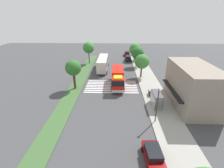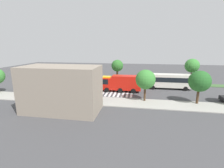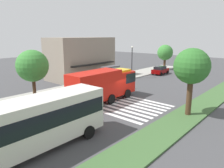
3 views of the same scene
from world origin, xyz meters
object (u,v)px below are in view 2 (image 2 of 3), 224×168
bus_stop_shelter (73,89)px  median_tree_far_west (192,66)px  fire_truck (120,83)px  street_lamp (53,80)px  transit_bus (169,80)px  bench_near_shelter (92,96)px  sidewalk_tree_center (145,80)px  parked_car_east (29,88)px  sidewalk_tree_west (200,81)px  median_tree_west (117,66)px

bus_stop_shelter → median_tree_far_west: bearing=-149.3°
fire_truck → street_lamp: street_lamp is taller
transit_bus → bus_stop_shelter: 22.74m
median_tree_far_west → bench_near_shelter: bearing=34.9°
bus_stop_shelter → sidewalk_tree_center: size_ratio=0.59×
fire_truck → transit_bus: bearing=-159.8°
bench_near_shelter → fire_truck: bearing=-125.8°
parked_car_east → street_lamp: bearing=163.2°
parked_car_east → street_lamp: 7.86m
fire_truck → sidewalk_tree_west: sidewalk_tree_west is taller
fire_truck → bus_stop_shelter: (8.64, 6.43, -0.17)m
transit_bus → parked_car_east: bearing=-165.8°
median_tree_far_west → median_tree_west: size_ratio=1.08×
bench_near_shelter → median_tree_far_west: (-22.56, -15.75, 4.62)m
bus_stop_shelter → median_tree_far_west: size_ratio=0.51×
transit_bus → sidewalk_tree_west: sidewalk_tree_west is taller
transit_bus → median_tree_far_west: bearing=37.7°
sidewalk_tree_west → street_lamp: bearing=-0.8°
sidewalk_tree_west → sidewalk_tree_center: 9.26m
sidewalk_tree_center → median_tree_far_west: 19.78m
fire_truck → median_tree_west: size_ratio=1.48×
parked_car_east → bench_near_shelter: size_ratio=2.79×
median_tree_west → parked_car_east: bearing=35.4°
transit_bus → sidewalk_tree_west: size_ratio=1.79×
parked_car_east → street_lamp: size_ratio=0.80×
transit_bus → street_lamp: size_ratio=1.91×
bus_stop_shelter → median_tree_west: bearing=-113.4°
median_tree_west → transit_bus: bearing=159.2°
bus_stop_shelter → median_tree_far_west: 31.05m
median_tree_far_west → sidewalk_tree_center: bearing=51.0°
transit_bus → median_tree_west: (13.25, -5.04, 2.62)m
transit_bus → median_tree_far_west: (-6.50, -5.04, 3.06)m
fire_truck → median_tree_west: bearing=-79.3°
sidewalk_tree_west → sidewalk_tree_center: bearing=0.0°
bus_stop_shelter → sidewalk_tree_west: (-23.40, -0.38, 2.32)m
bus_stop_shelter → bench_near_shelter: size_ratio=2.19×
sidewalk_tree_center → parked_car_east: bearing=-4.9°
bench_near_shelter → median_tree_far_west: bearing=-145.1°
fire_truck → bench_near_shelter: size_ratio=5.90×
street_lamp → bus_stop_shelter: bearing=170.2°
street_lamp → sidewalk_tree_center: sidewalk_tree_center is taller
median_tree_far_west → median_tree_west: 19.76m
parked_car_east → sidewalk_tree_center: bearing=172.4°
parked_car_east → transit_bus: bearing=-168.4°
transit_bus → median_tree_far_west: median_tree_far_west is taller
bench_near_shelter → transit_bus: bearing=-146.3°
bus_stop_shelter → median_tree_west: 17.39m
bench_near_shelter → median_tree_far_west: 27.90m
street_lamp → sidewalk_tree_west: (-27.93, 0.40, 0.72)m
median_tree_far_west → fire_truck: bearing=27.5°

